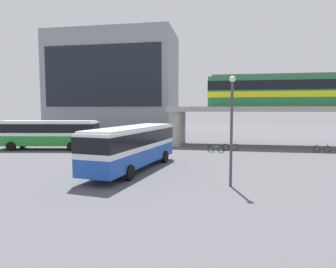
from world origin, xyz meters
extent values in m
plane|color=#515156|center=(0.00, 10.00, 0.00)|extent=(120.00, 120.00, 0.00)
cube|color=gray|center=(-12.44, 30.75, 9.16)|extent=(22.74, 11.52, 18.32)
cube|color=black|center=(-12.44, 24.94, 10.08)|extent=(20.47, 0.10, 10.26)
cube|color=#9E9B93|center=(16.38, 15.36, 4.51)|extent=(31.11, 6.13, 0.60)
cylinder|color=#9E9B93|center=(2.03, 13.10, 2.10)|extent=(1.10, 1.10, 4.21)
cylinder|color=#9E9B93|center=(2.03, 17.63, 2.10)|extent=(1.10, 1.10, 4.21)
cube|color=#26723F|center=(16.80, 15.36, 6.61)|extent=(22.23, 2.90, 3.60)
cube|color=yellow|center=(16.80, 15.36, 6.25)|extent=(22.29, 2.96, 0.70)
cube|color=black|center=(16.80, 15.36, 7.33)|extent=(22.29, 2.96, 1.10)
cube|color=slate|center=(16.80, 15.36, 8.53)|extent=(21.35, 2.61, 0.24)
cube|color=#1E4CB2|center=(0.87, -1.18, 1.05)|extent=(4.21, 11.26, 1.10)
cube|color=silver|center=(0.87, -1.18, 2.35)|extent=(4.21, 11.26, 1.50)
cube|color=black|center=(0.87, -1.18, 2.43)|extent=(4.26, 11.30, 0.96)
cube|color=silver|center=(0.87, -1.18, 3.16)|extent=(4.00, 10.69, 0.12)
cylinder|color=black|center=(0.19, 2.49, 0.50)|extent=(0.43, 1.03, 1.00)
cylinder|color=black|center=(2.66, 2.10, 0.50)|extent=(0.43, 1.03, 1.00)
cylinder|color=black|center=(-0.85, -4.02, 0.50)|extent=(0.43, 1.03, 1.00)
cylinder|color=black|center=(1.62, -4.42, 0.50)|extent=(0.43, 1.03, 1.00)
cube|color=#268C33|center=(-11.78, 7.88, 1.05)|extent=(11.26, 4.26, 1.10)
cube|color=white|center=(-11.78, 7.88, 2.35)|extent=(11.26, 4.26, 1.50)
cube|color=black|center=(-11.78, 7.88, 2.43)|extent=(11.31, 4.31, 0.96)
cube|color=silver|center=(-11.78, 7.88, 3.16)|extent=(10.70, 4.05, 0.12)
cylinder|color=black|center=(-15.05, 6.07, 0.50)|extent=(1.03, 0.44, 1.00)
cylinder|color=black|center=(-15.46, 8.54, 0.50)|extent=(1.03, 0.44, 1.00)
cylinder|color=black|center=(-8.54, 7.15, 0.50)|extent=(1.03, 0.44, 1.00)
cylinder|color=black|center=(-8.95, 9.62, 0.50)|extent=(1.03, 0.44, 1.00)
torus|color=black|center=(7.33, 8.63, 0.34)|extent=(0.74, 0.17, 0.74)
torus|color=black|center=(6.30, 8.80, 0.34)|extent=(0.74, 0.17, 0.74)
cylinder|color=#1E7F33|center=(6.81, 8.72, 0.62)|extent=(1.04, 0.21, 0.05)
cylinder|color=#1E7F33|center=(6.30, 8.80, 0.64)|extent=(0.04, 0.04, 0.55)
cylinder|color=#1E7F33|center=(7.33, 8.63, 0.69)|extent=(0.04, 0.04, 0.65)
torus|color=black|center=(8.86, 10.75, 0.34)|extent=(0.73, 0.23, 0.74)
torus|color=black|center=(7.84, 10.50, 0.34)|extent=(0.73, 0.23, 0.74)
cylinder|color=#996626|center=(8.35, 10.62, 0.62)|extent=(1.03, 0.30, 0.05)
cylinder|color=#996626|center=(7.84, 10.50, 0.64)|extent=(0.04, 0.04, 0.55)
cylinder|color=#996626|center=(8.86, 10.75, 0.69)|extent=(0.04, 0.04, 0.65)
torus|color=black|center=(18.29, 10.87, 0.34)|extent=(0.74, 0.07, 0.74)
torus|color=black|center=(17.24, 10.85, 0.34)|extent=(0.74, 0.07, 0.74)
cylinder|color=#B21E1E|center=(17.77, 10.86, 0.62)|extent=(1.05, 0.07, 0.05)
cylinder|color=#B21E1E|center=(17.24, 10.85, 0.64)|extent=(0.04, 0.04, 0.55)
cylinder|color=#B21E1E|center=(18.29, 10.87, 0.69)|extent=(0.04, 0.04, 0.65)
cylinder|color=#3F3F44|center=(7.86, -4.74, 3.03)|extent=(0.16, 0.16, 6.07)
sphere|color=silver|center=(7.86, -4.74, 6.22)|extent=(0.36, 0.36, 0.36)
camera|label=1|loc=(7.21, -22.10, 4.52)|focal=31.52mm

